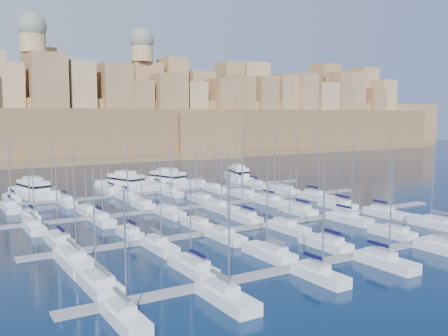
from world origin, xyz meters
TOP-DOWN VIEW (x-y plane):
  - ground at (0.00, 0.00)m, footprint 600.00×600.00m
  - pontoon_near at (0.00, -34.00)m, footprint 84.00×2.00m
  - pontoon_mid_near at (0.00, -12.00)m, footprint 84.00×2.00m
  - pontoon_mid_far at (0.00, 10.00)m, footprint 84.00×2.00m
  - pontoon_far at (0.00, 32.00)m, footprint 84.00×2.00m
  - sailboat_0 at (-35.69, -28.12)m, footprint 3.00×10.01m
  - sailboat_1 at (-23.79, -28.60)m, footprint 2.71×9.03m
  - sailboat_2 at (-11.92, -28.42)m, footprint 2.82×9.39m
  - sailboat_3 at (-1.75, -28.56)m, footprint 2.73×9.11m
  - sailboat_4 at (12.20, -29.01)m, footprint 2.46×8.19m
  - sailboat_5 at (23.93, -28.12)m, footprint 3.00×10.00m
  - sailboat_6 at (-36.43, -38.92)m, footprint 2.41×8.04m
  - sailboat_7 at (-25.60, -39.45)m, footprint 2.74×9.13m
  - sailboat_8 at (-12.34, -38.95)m, footprint 2.43×8.11m
  - sailboat_9 at (-1.40, -39.34)m, footprint 2.67×8.91m
  - sailboat_12 at (-34.91, -6.42)m, footprint 2.82×9.40m
  - sailboat_13 at (-24.10, -7.38)m, footprint 2.23×7.44m
  - sailboat_14 at (-11.70, -7.16)m, footprint 2.36×7.88m
  - sailboat_15 at (-1.67, -6.70)m, footprint 2.65×8.83m
  - sailboat_16 at (11.36, -6.45)m, footprint 2.80×9.34m
  - sailboat_17 at (22.12, -6.44)m, footprint 2.81×9.36m
  - sailboat_18 at (-35.64, -18.34)m, footprint 3.28×10.95m
  - sailboat_19 at (-23.22, -17.11)m, footprint 2.53×8.43m
  - sailboat_20 at (-12.06, -17.17)m, footprint 2.57×8.56m
  - sailboat_21 at (0.02, -17.36)m, footprint 2.68×8.95m
  - sailboat_22 at (14.06, -17.59)m, footprint 2.83×9.42m
  - sailboat_23 at (23.78, -17.57)m, footprint 2.81×9.37m
  - sailboat_24 at (-35.17, 14.76)m, footprint 2.32×7.72m
  - sailboat_25 at (-24.60, 14.84)m, footprint 2.36×7.88m
  - sailboat_26 at (-12.72, 15.15)m, footprint 2.56×8.53m
  - sailboat_27 at (1.36, 15.19)m, footprint 2.58×8.60m
  - sailboat_28 at (13.08, 15.82)m, footprint 2.96×9.88m
  - sailboat_29 at (24.72, 16.25)m, footprint 3.22×10.75m
  - sailboat_30 at (-36.39, 4.89)m, footprint 2.53×8.43m
  - sailboat_31 at (-24.79, 4.77)m, footprint 2.61×8.69m
  - sailboat_32 at (-11.48, 4.59)m, footprint 2.71×9.05m
  - sailboat_33 at (-0.44, 4.03)m, footprint 3.05×10.18m
  - sailboat_34 at (12.83, 3.94)m, footprint 3.11×10.36m
  - sailboat_35 at (25.60, 3.98)m, footprint 3.09×10.29m
  - sailboat_36 at (-35.18, 37.54)m, footprint 2.79×9.31m
  - sailboat_37 at (-26.14, 37.53)m, footprint 2.79×9.29m
  - sailboat_38 at (-12.58, 37.32)m, footprint 2.66×8.87m
  - sailboat_39 at (-0.12, 37.50)m, footprint 2.77×9.23m
  - sailboat_40 at (12.22, 37.41)m, footprint 2.71×9.05m
  - sailboat_41 at (25.13, 36.93)m, footprint 2.42×8.07m
  - sailboat_42 at (-36.98, 26.32)m, footprint 2.88×9.59m
  - sailboat_43 at (-25.53, 26.93)m, footprint 2.51×8.36m
  - sailboat_44 at (-11.88, 26.55)m, footprint 2.74×9.13m
  - sailboat_45 at (-0.50, 26.88)m, footprint 2.54×8.46m
  - sailboat_46 at (11.61, 26.82)m, footprint 2.58×8.59m
  - sailboat_47 at (24.29, 26.20)m, footprint 2.95×9.85m
  - motor_yacht_a at (-29.94, 41.53)m, footprint 8.52×17.38m
  - motor_yacht_b at (-6.96, 41.99)m, footprint 10.77×18.40m
  - motor_yacht_c at (5.11, 41.98)m, footprint 10.35×18.39m
  - motor_yacht_d at (27.78, 40.81)m, footprint 8.61×15.87m
  - fortified_city at (-0.19, 155.26)m, footprint 460.00×108.95m

SIDE VIEW (x-z plane):
  - ground at x=0.00m, z-range 0.00..0.00m
  - pontoon_near at x=0.00m, z-range 0.00..0.40m
  - pontoon_mid_near at x=0.00m, z-range 0.00..0.40m
  - pontoon_mid_far at x=0.00m, z-range 0.00..0.40m
  - pontoon_far at x=0.00m, z-range 0.00..0.40m
  - sailboat_13 at x=-24.10m, z-range -4.93..6.35m
  - sailboat_24 at x=-35.17m, z-range -5.31..6.74m
  - sailboat_25 at x=-24.60m, z-range -5.40..6.83m
  - sailboat_4 at x=12.20m, z-range -5.38..6.83m
  - sailboat_41 at x=25.13m, z-range -5.56..7.01m
  - sailboat_21 at x=0.02m, z-range -5.22..6.67m
  - sailboat_45 at x=-0.50m, z-range -5.60..7.05m
  - sailboat_8 at x=-12.34m, z-range -5.71..7.16m
  - sailboat_40 at x=12.22m, z-range -5.37..6.82m
  - sailboat_46 at x=11.61m, z-range -5.66..7.11m
  - sailboat_43 at x=-25.53m, z-range -5.76..7.22m
  - sailboat_27 at x=1.36m, z-range -5.70..7.16m
  - sailboat_44 at x=-11.88m, z-range -5.58..7.04m
  - sailboat_14 at x=-11.70m, z-range -6.03..7.49m
  - sailboat_6 at x=-36.43m, z-range -6.05..7.52m
  - sailboat_39 at x=-0.12m, z-range -5.65..7.12m
  - sailboat_30 at x=-36.39m, z-range -6.07..7.54m
  - sailboat_15 at x=-1.67m, z-range -6.02..7.49m
  - sailboat_31 at x=-24.79m, z-range -6.18..7.66m
  - sailboat_3 at x=-1.75m, z-range -6.06..7.54m
  - sailboat_17 at x=22.12m, z-range -5.92..7.40m
  - sailboat_20 at x=-12.06m, z-range -6.32..7.80m
  - sailboat_19 at x=-23.22m, z-range -6.37..7.85m
  - sailboat_9 at x=-1.40m, z-range -6.32..7.80m
  - sailboat_12 at x=-34.91m, z-range -6.09..7.58m
  - sailboat_36 at x=-35.18m, z-range -6.20..7.69m
  - sailboat_1 at x=-23.79m, z-range -6.36..7.85m
  - sailboat_7 at x=-25.60m, z-range -6.35..7.84m
  - sailboat_26 at x=-12.72m, z-range -6.54..8.03m
  - sailboat_32 at x=-11.48m, z-range -6.44..7.93m
  - sailboat_37 at x=-26.14m, z-range -6.39..7.89m
  - sailboat_47 at x=24.29m, z-range -6.08..7.57m
  - sailboat_0 at x=-35.69m, z-range -6.26..7.76m
  - sailboat_2 at x=-11.92m, z-range -6.64..8.15m
  - sailboat_28 at x=13.08m, z-range -6.42..7.93m
  - sailboat_38 at x=-12.58m, z-range -6.94..8.45m
  - sailboat_33 at x=-0.44m, z-range -6.49..8.01m
  - sailboat_23 at x=23.78m, z-range -6.96..8.47m
  - sailboat_22 at x=14.06m, z-range -6.99..8.51m
  - sailboat_16 at x=11.36m, z-range -7.02..8.54m
  - sailboat_42 at x=-36.98m, z-range -7.11..8.64m
  - sailboat_5 at x=23.93m, z-range -7.01..8.54m
  - sailboat_35 at x=25.60m, z-range -7.26..8.80m
  - sailboat_29 at x=24.72m, z-range -6.93..8.47m
  - sailboat_18 at x=-35.64m, z-range -7.19..8.75m
  - sailboat_34 at x=12.83m, z-range -7.87..9.43m
  - motor_yacht_a at x=-29.94m, z-range -0.90..4.35m
  - motor_yacht_b at x=-6.96m, z-range -0.90..4.35m
  - motor_yacht_d at x=27.78m, z-range -0.90..4.35m
  - motor_yacht_c at x=5.11m, z-range -0.90..4.35m
  - fortified_city at x=-0.19m, z-range -15.02..44.50m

